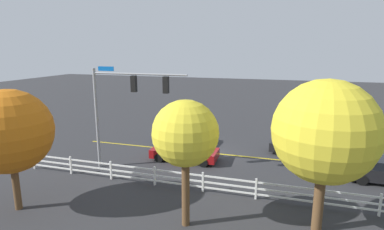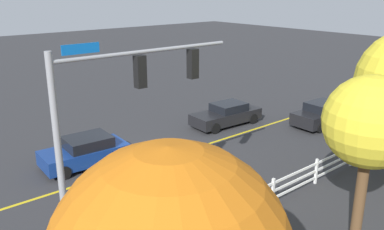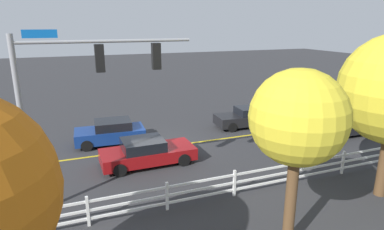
# 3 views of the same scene
# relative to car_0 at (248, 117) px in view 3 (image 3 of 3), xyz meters

# --- Properties ---
(ground_plane) EXTENTS (120.00, 120.00, 0.00)m
(ground_plane) POSITION_rel_car_0_xyz_m (7.02, 1.69, -0.66)
(ground_plane) COLOR #2D2D30
(lane_center_stripe) EXTENTS (28.00, 0.16, 0.01)m
(lane_center_stripe) POSITION_rel_car_0_xyz_m (3.02, 1.69, -0.66)
(lane_center_stripe) COLOR gold
(lane_center_stripe) RESTS_ON ground_plane
(signal_assembly) EXTENTS (6.32, 0.38, 6.71)m
(signal_assembly) POSITION_rel_car_0_xyz_m (11.17, 6.54, 4.03)
(signal_assembly) COLOR gray
(signal_assembly) RESTS_ON ground_plane
(car_0) EXTENTS (4.59, 2.03, 1.36)m
(car_0) POSITION_rel_car_0_xyz_m (0.00, 0.00, 0.00)
(car_0) COLOR black
(car_0) RESTS_ON ground_plane
(car_1) EXTENTS (4.72, 1.98, 1.44)m
(car_1) POSITION_rel_car_0_xyz_m (-4.73, 3.79, 0.03)
(car_1) COLOR black
(car_1) RESTS_ON ground_plane
(car_2) EXTENTS (4.08, 2.16, 1.41)m
(car_2) POSITION_rel_car_0_xyz_m (9.34, -0.03, 0.04)
(car_2) COLOR navy
(car_2) RESTS_ON ground_plane
(car_3) EXTENTS (4.72, 2.09, 1.34)m
(car_3) POSITION_rel_car_0_xyz_m (8.06, 3.69, -0.02)
(car_3) COLOR maroon
(car_3) RESTS_ON ground_plane
(white_rail_fence) EXTENTS (26.10, 0.10, 1.15)m
(white_rail_fence) POSITION_rel_car_0_xyz_m (4.02, 8.13, -0.06)
(white_rail_fence) COLOR white
(white_rail_fence) RESTS_ON ground_plane
(tree_0) EXTENTS (2.87, 2.87, 5.72)m
(tree_0) POSITION_rel_car_0_xyz_m (5.34, 11.50, 3.58)
(tree_0) COLOR brown
(tree_0) RESTS_ON ground_plane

